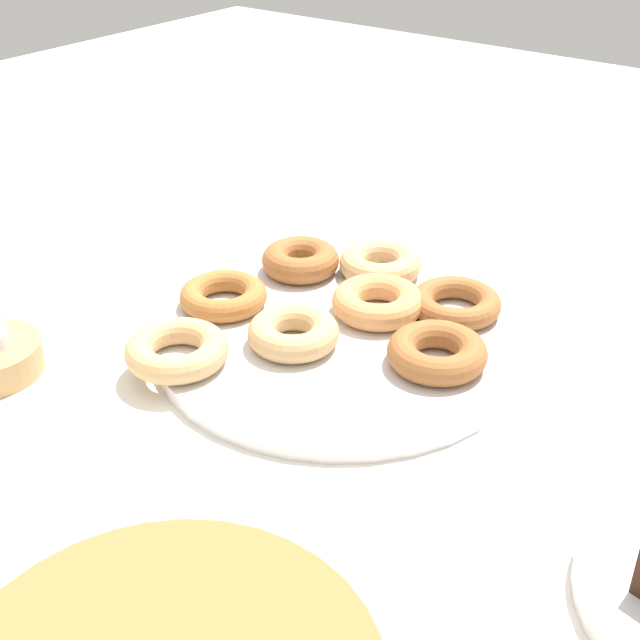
% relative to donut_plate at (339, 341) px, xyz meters
% --- Properties ---
extents(ground_plane, '(2.40, 2.40, 0.00)m').
position_rel_donut_plate_xyz_m(ground_plane, '(0.00, 0.00, -0.01)').
color(ground_plane, white).
extents(donut_plate, '(0.34, 0.34, 0.01)m').
position_rel_donut_plate_xyz_m(donut_plate, '(0.00, 0.00, 0.00)').
color(donut_plate, silver).
rests_on(donut_plate, ground_plane).
extents(donut_0, '(0.11, 0.11, 0.03)m').
position_rel_donut_plate_xyz_m(donut_0, '(0.02, 0.04, 0.02)').
color(donut_0, tan).
rests_on(donut_0, donut_plate).
extents(donut_1, '(0.11, 0.11, 0.03)m').
position_rel_donut_plate_xyz_m(donut_1, '(-0.10, -0.01, 0.02)').
color(donut_1, '#995B2D').
rests_on(donut_1, donut_plate).
extents(donut_2, '(0.10, 0.10, 0.02)m').
position_rel_donut_plate_xyz_m(donut_2, '(-0.07, -0.10, 0.02)').
color(donut_2, '#995B2D').
rests_on(donut_2, donut_plate).
extents(donut_3, '(0.10, 0.10, 0.02)m').
position_rel_donut_plate_xyz_m(donut_3, '(0.12, 0.02, 0.02)').
color(donut_3, '#AD6B33').
rests_on(donut_3, donut_plate).
extents(donut_4, '(0.12, 0.12, 0.03)m').
position_rel_donut_plate_xyz_m(donut_4, '(0.09, 0.13, 0.02)').
color(donut_4, tan).
rests_on(donut_4, donut_plate).
extents(donut_5, '(0.10, 0.10, 0.03)m').
position_rel_donut_plate_xyz_m(donut_5, '(0.11, -0.08, 0.02)').
color(donut_5, '#995B2D').
rests_on(donut_5, donut_plate).
extents(donut_6, '(0.13, 0.13, 0.03)m').
position_rel_donut_plate_xyz_m(donut_6, '(-0.01, -0.05, 0.02)').
color(donut_6, tan).
rests_on(donut_6, donut_plate).
extents(donut_7, '(0.10, 0.10, 0.03)m').
position_rel_donut_plate_xyz_m(donut_7, '(0.04, -0.12, 0.02)').
color(donut_7, tan).
rests_on(donut_7, donut_plate).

